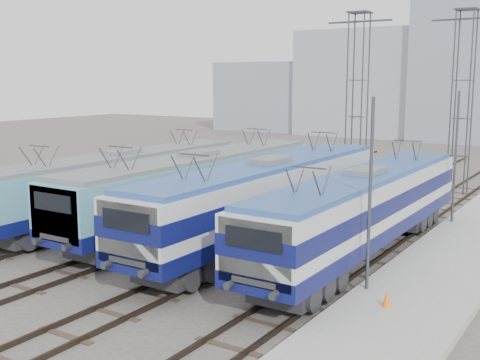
% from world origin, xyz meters
% --- Properties ---
extents(ground, '(160.00, 160.00, 0.00)m').
position_xyz_m(ground, '(0.00, 0.00, 0.00)').
color(ground, '#514C47').
extents(platform, '(4.00, 70.00, 0.30)m').
position_xyz_m(platform, '(10.20, 8.00, 0.15)').
color(platform, '#9E9E99').
rests_on(platform, ground).
extents(locomotive_far_left, '(2.83, 17.85, 3.36)m').
position_xyz_m(locomotive_far_left, '(-6.75, 5.76, 2.23)').
color(locomotive_far_left, '#0C114D').
rests_on(locomotive_far_left, ground).
extents(locomotive_center_left, '(2.94, 18.59, 3.50)m').
position_xyz_m(locomotive_center_left, '(-2.25, 6.57, 2.31)').
color(locomotive_center_left, '#0C114D').
rests_on(locomotive_center_left, ground).
extents(locomotive_center_right, '(2.97, 18.81, 3.54)m').
position_xyz_m(locomotive_center_right, '(2.25, 5.94, 2.39)').
color(locomotive_center_right, '#0C114D').
rests_on(locomotive_center_right, ground).
extents(locomotive_far_right, '(2.85, 18.02, 3.39)m').
position_xyz_m(locomotive_far_right, '(6.75, 6.23, 2.30)').
color(locomotive_far_right, '#0C114D').
rests_on(locomotive_far_right, ground).
extents(catenary_tower_west, '(4.50, 1.20, 12.00)m').
position_xyz_m(catenary_tower_west, '(0.00, 22.00, 6.64)').
color(catenary_tower_west, '#3F4247').
rests_on(catenary_tower_west, ground).
extents(catenary_tower_east, '(4.50, 1.20, 12.00)m').
position_xyz_m(catenary_tower_east, '(6.50, 24.00, 6.64)').
color(catenary_tower_east, '#3F4247').
rests_on(catenary_tower_east, ground).
extents(mast_front, '(0.12, 0.12, 7.00)m').
position_xyz_m(mast_front, '(8.60, 2.00, 3.50)').
color(mast_front, '#3F4247').
rests_on(mast_front, ground).
extents(mast_mid, '(0.12, 0.12, 7.00)m').
position_xyz_m(mast_mid, '(8.60, 14.00, 3.50)').
color(mast_mid, '#3F4247').
rests_on(mast_mid, ground).
extents(safety_cone, '(0.32, 0.32, 0.54)m').
position_xyz_m(safety_cone, '(9.77, 0.73, 0.57)').
color(safety_cone, orange).
rests_on(safety_cone, platform).
extents(building_west, '(18.00, 12.00, 14.00)m').
position_xyz_m(building_west, '(-14.00, 62.00, 7.00)').
color(building_west, '#969CA8').
rests_on(building_west, ground).
extents(building_far_west, '(14.00, 10.00, 10.00)m').
position_xyz_m(building_far_west, '(-30.00, 62.00, 5.00)').
color(building_far_west, gray).
rests_on(building_far_west, ground).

